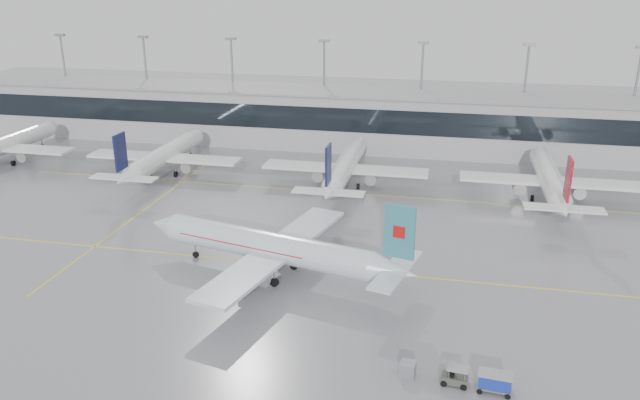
% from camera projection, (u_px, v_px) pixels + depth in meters
% --- Properties ---
extents(ground, '(320.00, 320.00, 0.00)m').
position_uv_depth(ground, '(301.00, 266.00, 82.11)').
color(ground, gray).
rests_on(ground, ground).
extents(taxi_line_main, '(120.00, 0.25, 0.01)m').
position_uv_depth(taxi_line_main, '(301.00, 266.00, 82.11)').
color(taxi_line_main, yellow).
rests_on(taxi_line_main, ground).
extents(taxi_line_north, '(120.00, 0.25, 0.01)m').
position_uv_depth(taxi_line_north, '(341.00, 193.00, 109.70)').
color(taxi_line_north, yellow).
rests_on(taxi_line_north, ground).
extents(taxi_line_cross, '(0.25, 60.00, 0.01)m').
position_uv_depth(taxi_line_cross, '(144.00, 210.00, 101.79)').
color(taxi_line_cross, yellow).
rests_on(taxi_line_cross, ground).
extents(terminal, '(180.00, 15.00, 12.00)m').
position_uv_depth(terminal, '(367.00, 120.00, 137.10)').
color(terminal, '#A0A0A4').
rests_on(terminal, ground).
extents(terminal_glass, '(180.00, 0.20, 5.00)m').
position_uv_depth(terminal_glass, '(363.00, 121.00, 129.64)').
color(terminal_glass, black).
rests_on(terminal_glass, ground).
extents(terminal_roof, '(182.00, 16.00, 0.40)m').
position_uv_depth(terminal_roof, '(368.00, 92.00, 134.99)').
color(terminal_roof, gray).
rests_on(terminal_roof, ground).
extents(light_masts, '(156.40, 1.00, 22.60)m').
position_uv_depth(light_masts, '(372.00, 82.00, 140.12)').
color(light_masts, gray).
rests_on(light_masts, ground).
extents(air_canada_jet, '(37.81, 31.08, 12.16)m').
position_uv_depth(air_canada_jet, '(275.00, 248.00, 78.14)').
color(air_canada_jet, silver).
rests_on(air_canada_jet, ground).
extents(parked_jet_a, '(29.64, 36.96, 11.72)m').
position_uv_depth(parked_jet_a, '(3.00, 146.00, 125.57)').
color(parked_jet_a, white).
rests_on(parked_jet_a, ground).
extents(parked_jet_b, '(29.64, 36.96, 11.72)m').
position_uv_depth(parked_jet_b, '(164.00, 156.00, 118.70)').
color(parked_jet_b, white).
rests_on(parked_jet_b, ground).
extents(parked_jet_c, '(29.64, 36.96, 11.72)m').
position_uv_depth(parked_jet_c, '(345.00, 167.00, 111.84)').
color(parked_jet_c, white).
rests_on(parked_jet_c, ground).
extents(parked_jet_d, '(29.64, 36.96, 11.72)m').
position_uv_depth(parked_jet_d, '(550.00, 179.00, 104.97)').
color(parked_jet_d, white).
rests_on(parked_jet_d, ground).
extents(baggage_tug, '(3.71, 1.75, 1.77)m').
position_uv_depth(baggage_tug, '(455.00, 378.00, 58.18)').
color(baggage_tug, '#43483F').
rests_on(baggage_tug, ground).
extents(baggage_cart, '(3.25, 2.02, 1.91)m').
position_uv_depth(baggage_cart, '(495.00, 381.00, 56.98)').
color(baggage_cart, gray).
rests_on(baggage_cart, ground).
extents(gse_unit, '(1.61, 1.52, 1.44)m').
position_uv_depth(gse_unit, '(408.00, 369.00, 59.40)').
color(gse_unit, gray).
rests_on(gse_unit, ground).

